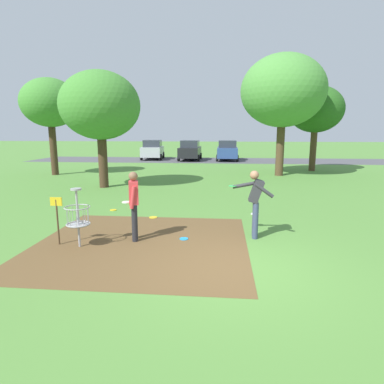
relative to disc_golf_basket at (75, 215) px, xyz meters
The scene contains 17 objects.
ground_plane 3.79m from the disc_golf_basket, 13.66° to the right, with size 160.00×160.00×0.00m, color #518438.
dirt_tee_pad 1.67m from the disc_golf_basket, 13.37° to the left, with size 5.04×4.82×0.01m, color brown.
disc_golf_basket is the anchor object (origin of this frame).
player_foreground_watching 4.33m from the disc_golf_basket, 14.37° to the left, with size 1.09×0.53×1.71m.
player_throwing 1.37m from the disc_golf_basket, 25.48° to the left, with size 0.44×0.49×1.71m.
frisbee_near_basket 3.04m from the disc_golf_basket, 65.39° to the left, with size 0.25×0.25×0.02m, color gold.
frisbee_by_tee 5.65m from the disc_golf_basket, 37.58° to the left, with size 0.26×0.26×0.02m, color white.
frisbee_mid_grass 2.65m from the disc_golf_basket, 17.05° to the left, with size 0.22×0.22×0.02m, color #1E93DB.
frisbee_far_left 3.60m from the disc_golf_basket, 95.52° to the left, with size 0.23×0.23×0.02m, color gold.
tree_near_left 14.46m from the disc_golf_basket, 120.00° to the left, with size 3.39×3.39×5.79m.
tree_near_right 15.33m from the disc_golf_basket, 62.49° to the left, with size 4.92×4.92×7.08m.
tree_mid_left 18.64m from the disc_golf_basket, 58.97° to the left, with size 3.59×3.59×5.62m.
tree_mid_center 8.85m from the disc_golf_basket, 106.21° to the left, with size 3.69×3.69×5.40m.
parking_lot_strip 23.48m from the disc_golf_basket, 81.15° to the left, with size 36.00×6.00×0.01m, color #4C4C51.
parked_car_leftmost 24.14m from the disc_golf_basket, 98.03° to the left, with size 2.25×4.34×1.84m.
parked_car_center_left 23.23m from the disc_golf_basket, 89.19° to the left, with size 2.01×4.22×1.84m.
parked_car_center_right 23.65m from the disc_golf_basket, 80.77° to the left, with size 2.01×4.21×1.84m.
Camera 1 is at (-0.25, -6.03, 2.66)m, focal length 30.15 mm.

